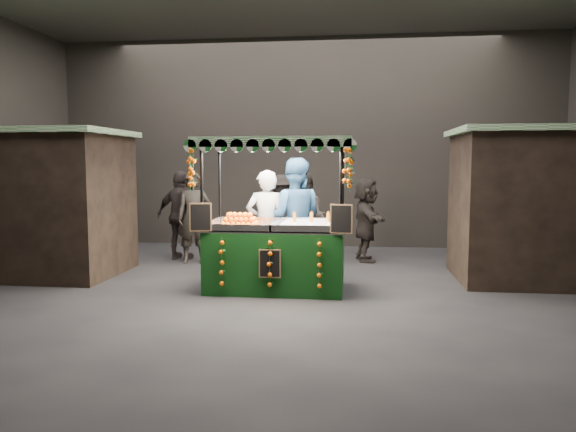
# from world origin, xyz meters

# --- Properties ---
(ground) EXTENTS (12.00, 12.00, 0.00)m
(ground) POSITION_xyz_m (0.00, 0.00, 0.00)
(ground) COLOR black
(ground) RESTS_ON ground
(market_hall) EXTENTS (12.10, 10.10, 5.05)m
(market_hall) POSITION_xyz_m (0.00, 0.00, 3.38)
(market_hall) COLOR black
(market_hall) RESTS_ON ground
(neighbour_stall_left) EXTENTS (3.00, 2.20, 2.60)m
(neighbour_stall_left) POSITION_xyz_m (-4.40, 1.00, 1.31)
(neighbour_stall_left) COLOR black
(neighbour_stall_left) RESTS_ON ground
(neighbour_stall_right) EXTENTS (3.00, 2.20, 2.60)m
(neighbour_stall_right) POSITION_xyz_m (4.40, 1.50, 1.31)
(neighbour_stall_right) COLOR black
(neighbour_stall_right) RESTS_ON ground
(juice_stall) EXTENTS (2.47, 1.45, 2.40)m
(juice_stall) POSITION_xyz_m (0.00, 0.24, 0.74)
(juice_stall) COLOR black
(juice_stall) RESTS_ON ground
(vendor_grey) EXTENTS (0.78, 0.60, 1.89)m
(vendor_grey) POSITION_xyz_m (-0.29, 1.06, 0.94)
(vendor_grey) COLOR gray
(vendor_grey) RESTS_ON ground
(vendor_blue) EXTENTS (1.02, 0.80, 2.10)m
(vendor_blue) POSITION_xyz_m (0.18, 1.23, 1.05)
(vendor_blue) COLOR navy
(vendor_blue) RESTS_ON ground
(shopper_0) EXTENTS (0.74, 0.55, 1.84)m
(shopper_0) POSITION_xyz_m (-1.99, 2.41, 0.92)
(shopper_0) COLOR black
(shopper_0) RESTS_ON ground
(shopper_1) EXTENTS (1.10, 1.00, 1.83)m
(shopper_1) POSITION_xyz_m (0.26, 2.44, 0.92)
(shopper_1) COLOR #2A2422
(shopper_1) RESTS_ON ground
(shopper_2) EXTENTS (1.14, 0.61, 1.85)m
(shopper_2) POSITION_xyz_m (-2.36, 2.75, 0.93)
(shopper_2) COLOR #292221
(shopper_2) RESTS_ON ground
(shopper_3) EXTENTS (1.30, 1.11, 1.74)m
(shopper_3) POSITION_xyz_m (-0.47, 4.47, 0.87)
(shopper_3) COLOR #2B2523
(shopper_3) RESTS_ON ground
(shopper_4) EXTENTS (0.95, 0.78, 1.66)m
(shopper_4) POSITION_xyz_m (-4.37, 2.40, 0.83)
(shopper_4) COLOR #2E2925
(shopper_4) RESTS_ON ground
(shopper_5) EXTENTS (0.73, 1.64, 1.71)m
(shopper_5) POSITION_xyz_m (1.46, 3.05, 0.86)
(shopper_5) COLOR black
(shopper_5) RESTS_ON ground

